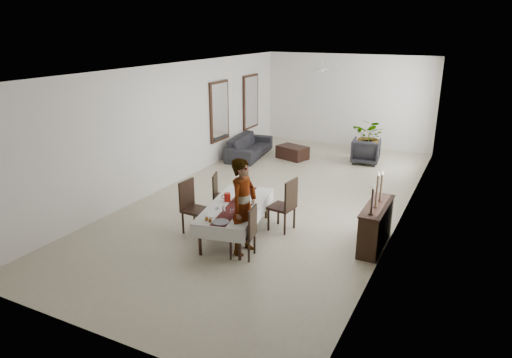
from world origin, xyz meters
name	(u,v)px	position (x,y,z in m)	size (l,w,h in m)	color
floor	(277,198)	(0.00, 0.00, 0.00)	(6.00, 12.00, 0.00)	#BDB596
ceiling	(279,67)	(0.00, 0.00, 3.20)	(6.00, 12.00, 0.02)	white
wall_back	(347,101)	(0.00, 6.00, 1.60)	(6.00, 0.02, 3.20)	white
wall_front	(87,231)	(0.00, -6.00, 1.60)	(6.00, 0.02, 3.20)	white
wall_left	(176,124)	(-3.00, 0.00, 1.60)	(0.02, 12.00, 3.20)	white
wall_right	(407,150)	(3.00, 0.00, 1.60)	(0.02, 12.00, 3.20)	white
dining_table_top	(236,206)	(0.12, -2.32, 0.64)	(0.88, 2.12, 0.04)	black
table_leg_fl	(200,240)	(-0.06, -3.39, 0.31)	(0.06, 0.06, 0.62)	black
table_leg_fr	(240,245)	(0.70, -3.23, 0.31)	(0.06, 0.06, 0.62)	black
table_leg_bl	(233,202)	(-0.46, -1.42, 0.31)	(0.06, 0.06, 0.62)	black
table_leg_br	(266,205)	(0.30, -1.26, 0.31)	(0.06, 0.06, 0.62)	black
tablecloth_top	(236,205)	(0.12, -2.32, 0.67)	(1.04, 2.27, 0.01)	silver
tablecloth_drape_left	(212,208)	(-0.38, -2.43, 0.54)	(0.01, 2.27, 0.26)	white
tablecloth_drape_right	(260,213)	(0.63, -2.22, 0.54)	(0.01, 2.27, 0.26)	white
tablecloth_drape_near	(217,234)	(0.35, -3.43, 0.54)	(1.04, 0.01, 0.26)	silver
tablecloth_drape_far	(251,192)	(-0.11, -1.21, 0.54)	(1.04, 0.01, 0.26)	silver
table_runner	(236,204)	(0.12, -2.32, 0.67)	(0.31, 2.20, 0.00)	#511717
red_pitcher	(227,197)	(-0.12, -2.24, 0.76)	(0.13, 0.13, 0.18)	#9C130B
pitcher_handle	(224,197)	(-0.20, -2.25, 0.76)	(0.11, 0.11, 0.02)	#9B160B
wine_glass_near	(232,212)	(0.34, -2.86, 0.75)	(0.06, 0.06, 0.15)	silver
wine_glass_mid	(224,210)	(0.13, -2.82, 0.75)	(0.06, 0.06, 0.15)	white
teacup_right	(241,215)	(0.49, -2.79, 0.70)	(0.08, 0.08, 0.05)	silver
saucer_right	(241,216)	(0.49, -2.79, 0.68)	(0.13, 0.13, 0.01)	white
teacup_left	(218,208)	(-0.08, -2.68, 0.70)	(0.08, 0.08, 0.05)	silver
saucer_left	(218,209)	(-0.08, -2.68, 0.68)	(0.13, 0.13, 0.01)	silver
plate_near_right	(238,221)	(0.56, -3.04, 0.68)	(0.21, 0.21, 0.01)	white
bread_near_right	(238,220)	(0.56, -3.04, 0.70)	(0.08, 0.08, 0.08)	tan
plate_near_left	(212,215)	(-0.01, -3.02, 0.68)	(0.21, 0.21, 0.01)	white
plate_far_left	(230,195)	(-0.25, -1.91, 0.68)	(0.21, 0.21, 0.01)	white
serving_tray	(220,222)	(0.31, -3.23, 0.68)	(0.32, 0.32, 0.02)	#424146
jam_jar_a	(210,220)	(0.12, -3.30, 0.70)	(0.06, 0.06, 0.07)	#924815
jam_jar_b	(207,219)	(0.02, -3.26, 0.70)	(0.06, 0.06, 0.07)	brown
fruit_basket	(241,199)	(0.12, -2.10, 0.71)	(0.26, 0.26, 0.09)	brown
fruit_red	(242,196)	(0.14, -2.08, 0.78)	(0.08, 0.08, 0.08)	#9D150F
fruit_green	(240,195)	(0.08, -2.08, 0.78)	(0.07, 0.07, 0.07)	#538628
fruit_yellow	(240,197)	(0.13, -2.14, 0.78)	(0.07, 0.07, 0.07)	yellow
chair_right_near_seat	(243,235)	(0.69, -3.08, 0.45)	(0.43, 0.43, 0.05)	black
chair_right_near_leg_fl	(249,252)	(0.89, -3.22, 0.21)	(0.04, 0.04, 0.42)	black
chair_right_near_leg_fr	(255,243)	(0.83, -2.88, 0.21)	(0.04, 0.04, 0.42)	black
chair_right_near_leg_bl	(231,249)	(0.54, -3.28, 0.21)	(0.04, 0.04, 0.42)	black
chair_right_near_leg_br	(237,241)	(0.48, -2.94, 0.21)	(0.04, 0.04, 0.42)	black
chair_right_near_back	(253,221)	(0.88, -3.05, 0.74)	(0.43, 0.04, 0.54)	black
chair_right_far_seat	(282,207)	(0.84, -1.66, 0.50)	(0.48, 0.48, 0.05)	black
chair_right_far_leg_fl	(285,224)	(1.02, -1.88, 0.24)	(0.05, 0.05, 0.48)	black
chair_right_far_leg_fr	(294,218)	(1.06, -1.48, 0.24)	(0.05, 0.05, 0.48)	black
chair_right_far_leg_bl	(269,220)	(0.62, -1.83, 0.24)	(0.05, 0.05, 0.48)	black
chair_right_far_leg_br	(278,214)	(0.67, -1.43, 0.24)	(0.05, 0.05, 0.48)	black
chair_right_far_back	(291,194)	(1.06, -1.68, 0.83)	(0.48, 0.04, 0.61)	black
chair_left_near_seat	(195,210)	(-0.70, -2.56, 0.49)	(0.47, 0.47, 0.05)	black
chair_left_near_leg_fl	(194,217)	(-0.88, -2.36, 0.23)	(0.05, 0.05, 0.46)	black
chair_left_near_leg_fr	(183,223)	(-0.90, -2.74, 0.23)	(0.05, 0.05, 0.46)	black
chair_left_near_leg_bl	(209,220)	(-0.50, -2.39, 0.23)	(0.05, 0.05, 0.46)	black
chair_left_near_leg_br	(198,227)	(-0.52, -2.77, 0.23)	(0.05, 0.05, 0.46)	black
chair_left_near_back	(187,194)	(-0.91, -2.55, 0.81)	(0.47, 0.04, 0.59)	black
chair_left_far_seat	(223,197)	(-0.68, -1.48, 0.42)	(0.40, 0.40, 0.05)	black
chair_left_far_leg_fl	(218,203)	(-0.89, -1.38, 0.20)	(0.04, 0.04, 0.40)	black
chair_left_far_leg_fr	(215,208)	(-0.78, -1.69, 0.20)	(0.04, 0.04, 0.40)	black
chair_left_far_leg_bl	(232,203)	(-0.57, -1.27, 0.20)	(0.04, 0.04, 0.40)	black
chair_left_far_leg_br	(229,209)	(-0.47, -1.58, 0.20)	(0.04, 0.04, 0.40)	black
chair_left_far_back	(215,185)	(-0.85, -1.54, 0.70)	(0.40, 0.04, 0.51)	black
woman	(243,207)	(0.60, -2.89, 0.92)	(0.67, 0.44, 1.84)	gray
sideboard_body	(375,227)	(2.78, -1.56, 0.42)	(0.37, 1.39, 0.83)	black
sideboard_top	(377,206)	(2.78, -1.56, 0.85)	(0.41, 1.45, 0.03)	black
candlestick_near_base	(371,214)	(2.78, -2.07, 0.88)	(0.09, 0.09, 0.03)	black
candlestick_near_shaft	(372,201)	(2.78, -2.07, 1.12)	(0.05, 0.05, 0.46)	black
candlestick_near_candle	(373,187)	(2.78, -2.07, 1.39)	(0.03, 0.03, 0.07)	white
candlestick_mid_base	(376,207)	(2.78, -1.70, 0.88)	(0.09, 0.09, 0.03)	black
candlestick_mid_shaft	(377,191)	(2.78, -1.70, 1.19)	(0.05, 0.05, 0.60)	black
candlestick_mid_candle	(379,174)	(2.78, -1.70, 1.53)	(0.03, 0.03, 0.07)	beige
candlestick_far_base	(380,201)	(2.78, -1.33, 0.88)	(0.09, 0.09, 0.03)	black
candlestick_far_shaft	(381,188)	(2.78, -1.33, 1.14)	(0.05, 0.05, 0.51)	black
candlestick_far_candle	(383,173)	(2.78, -1.33, 1.44)	(0.03, 0.03, 0.07)	silver
sofa	(249,146)	(-2.41, 3.14, 0.34)	(2.32, 0.91, 0.68)	#27262B
armchair	(366,151)	(1.21, 4.06, 0.39)	(0.82, 0.85, 0.77)	#252428
coffee_table	(292,152)	(-1.02, 3.50, 0.21)	(0.94, 0.62, 0.42)	black
potted_plant	(370,137)	(1.07, 5.16, 0.60)	(1.09, 0.94, 1.21)	#305723
mirror_frame_near	(219,111)	(-2.96, 2.20, 1.60)	(0.06, 1.05, 1.85)	black
mirror_glass_near	(220,111)	(-2.92, 2.20, 1.60)	(0.01, 0.90, 1.70)	white
mirror_frame_far	(251,102)	(-2.96, 4.30, 1.60)	(0.06, 1.05, 1.85)	black
mirror_glass_far	(251,102)	(-2.92, 4.30, 1.60)	(0.01, 0.90, 1.70)	white
fan_rod	(322,63)	(0.00, 3.00, 3.10)	(0.04, 0.04, 0.20)	white
fan_hub	(321,70)	(0.00, 3.00, 2.90)	(0.16, 0.16, 0.08)	white
fan_blade_n	(325,69)	(0.00, 3.35, 2.90)	(0.10, 0.55, 0.01)	white
fan_blade_s	(317,71)	(0.00, 2.65, 2.90)	(0.10, 0.55, 0.01)	silver
fan_blade_e	(333,70)	(0.35, 3.00, 2.90)	(0.55, 0.10, 0.01)	white
fan_blade_w	(310,70)	(-0.35, 3.00, 2.90)	(0.55, 0.10, 0.01)	silver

